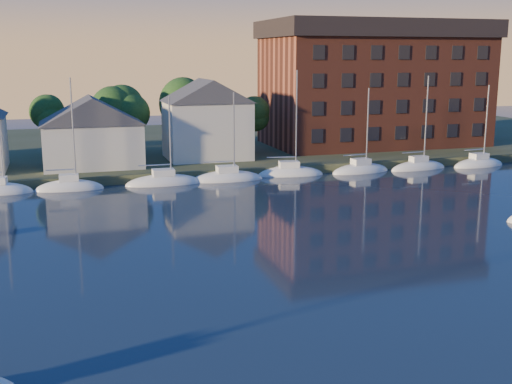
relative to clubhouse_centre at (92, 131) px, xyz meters
name	(u,v)px	position (x,y,z in m)	size (l,w,h in m)	color
shoreline_land	(129,151)	(6.00, 18.00, -5.13)	(160.00, 50.00, 2.00)	#394226
wooden_dock	(152,179)	(6.00, -5.00, -5.13)	(120.00, 3.00, 1.00)	brown
clubhouse_centre	(92,131)	(0.00, 0.00, 0.00)	(11.55, 8.40, 8.08)	beige
clubhouse_east	(207,118)	(14.00, 2.00, 0.87)	(10.50, 8.40, 9.80)	beige
condo_block	(374,83)	(40.00, 7.95, 4.66)	(31.00, 17.00, 17.40)	brown
tree_line	(153,107)	(8.00, 6.00, 2.04)	(93.40, 5.40, 8.90)	#39291A
moored_fleet	(156,184)	(6.00, -8.00, -5.03)	(87.50, 2.40, 12.05)	silver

